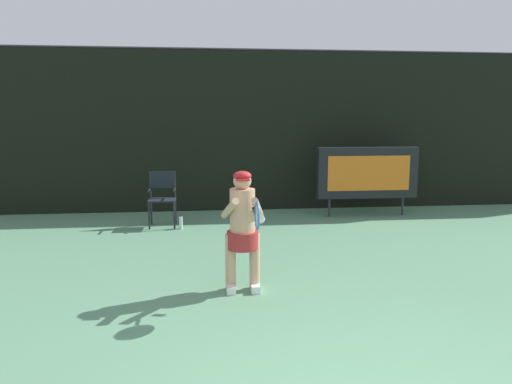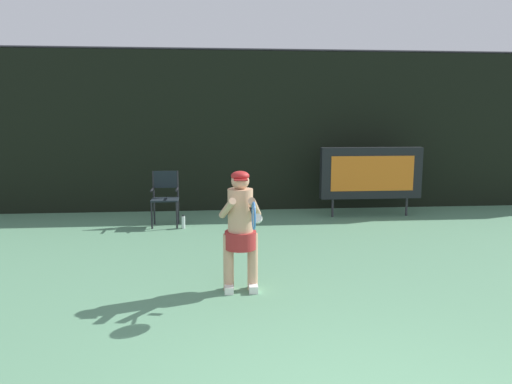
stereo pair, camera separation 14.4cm
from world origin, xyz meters
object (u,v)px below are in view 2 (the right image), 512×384
scoreboard (371,173)px  tennis_player (241,226)px  tennis_racket (254,215)px  umpire_chair (165,195)px  water_bottle (183,222)px

scoreboard → tennis_player: bearing=-125.7°
tennis_racket → tennis_player: bearing=97.5°
scoreboard → tennis_player: 5.24m
scoreboard → tennis_racket: size_ratio=3.65×
scoreboard → tennis_player: size_ratio=1.47×
umpire_chair → water_bottle: umpire_chair is taller
scoreboard → water_bottle: bearing=-168.6°
umpire_chair → tennis_racket: 4.59m
water_bottle → scoreboard: bearing=11.4°
water_bottle → tennis_racket: (1.03, -4.06, 0.95)m
water_bottle → tennis_player: (0.92, -3.45, 0.70)m
tennis_player → umpire_chair: bearing=108.9°
scoreboard → umpire_chair: 4.38m
water_bottle → umpire_chair: bearing=141.7°
umpire_chair → tennis_racket: bearing=-72.3°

